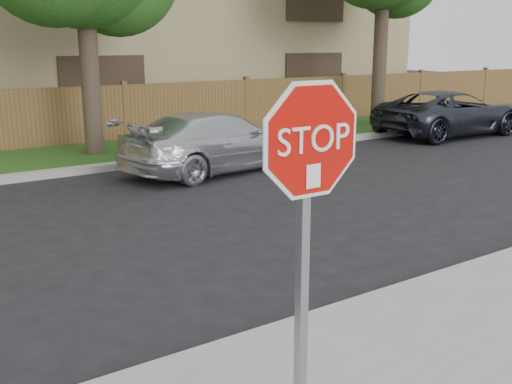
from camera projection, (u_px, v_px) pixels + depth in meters
ground at (200, 356)px, 5.35m from camera, size 90.00×90.00×0.00m
far_curb at (0, 180)px, 11.87m from camera, size 70.00×0.30×0.15m
stop_sign at (308, 191)px, 3.72m from camera, size 1.01×0.13×2.55m
sedan_right at (217, 141)px, 12.91m from camera, size 4.67×2.49×1.29m
sedan_far_right at (450, 113)px, 17.85m from camera, size 4.86×2.33×1.34m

